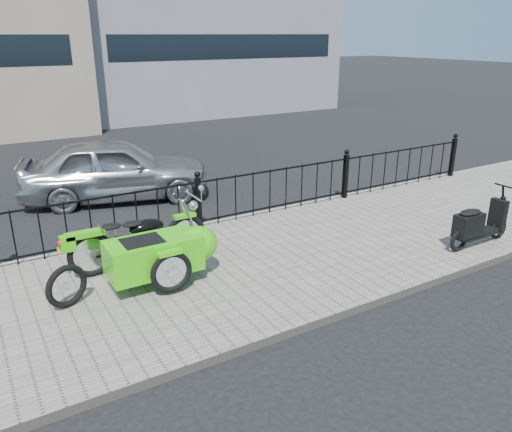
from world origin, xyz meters
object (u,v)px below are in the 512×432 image
motorcycle_sidecar (162,249)px  sedan_car (116,169)px  spare_tire (67,286)px  scooter (477,225)px

motorcycle_sidecar → sedan_car: bearing=82.0°
spare_tire → scooter: bearing=-13.0°
scooter → motorcycle_sidecar: bearing=162.3°
spare_tire → sedan_car: bearing=66.4°
spare_tire → motorcycle_sidecar: bearing=5.0°
scooter → spare_tire: (-6.34, 1.46, -0.08)m
spare_tire → sedan_car: sedan_car is taller
motorcycle_sidecar → scooter: 5.22m
scooter → sedan_car: sedan_car is taller
scooter → sedan_car: bearing=125.7°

